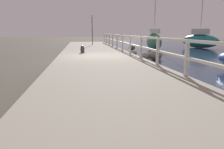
{
  "coord_description": "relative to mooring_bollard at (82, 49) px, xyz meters",
  "views": [
    {
      "loc": [
        -1.0,
        -12.3,
        1.62
      ],
      "look_at": [
        0.47,
        -2.3,
        -0.35
      ],
      "focal_mm": 35.0,
      "sensor_mm": 36.0,
      "label": 1
    }
  ],
  "objects": [
    {
      "name": "mooring_bollard",
      "position": [
        0.0,
        0.0,
        0.0
      ],
      "size": [
        0.25,
        0.25,
        0.47
      ],
      "color": "#333338",
      "rests_on": "dock_walkway"
    },
    {
      "name": "boulder_far_strip",
      "position": [
        3.57,
        -1.74,
        -0.3
      ],
      "size": [
        0.65,
        0.58,
        0.48
      ],
      "color": "gray",
      "rests_on": "ground"
    },
    {
      "name": "sailboat_teal",
      "position": [
        12.09,
        7.14,
        0.25
      ],
      "size": [
        2.91,
        4.44,
        5.16
      ],
      "rotation": [
        0.0,
        0.0,
        0.43
      ],
      "color": "#1E707A",
      "rests_on": "water_surface"
    },
    {
      "name": "boulder_near_dock",
      "position": [
        4.5,
        5.33,
        -0.32
      ],
      "size": [
        0.59,
        0.53,
        0.44
      ],
      "color": "#666056",
      "rests_on": "ground"
    },
    {
      "name": "boulder_upstream",
      "position": [
        4.2,
        -1.8,
        -0.24
      ],
      "size": [
        0.79,
        0.71,
        0.59
      ],
      "color": "slate",
      "rests_on": "ground"
    },
    {
      "name": "dock_walkway",
      "position": [
        0.85,
        -1.73,
        -0.39
      ],
      "size": [
        4.48,
        36.0,
        0.31
      ],
      "color": "gray",
      "rests_on": "ground"
    },
    {
      "name": "ground_plane",
      "position": [
        0.85,
        -1.73,
        -0.54
      ],
      "size": [
        120.0,
        120.0,
        0.0
      ],
      "primitive_type": "plane",
      "color": "#4C473D"
    },
    {
      "name": "boulder_water_edge",
      "position": [
        3.53,
        0.82,
        -0.35
      ],
      "size": [
        0.51,
        0.45,
        0.38
      ],
      "color": "gray",
      "rests_on": "ground"
    },
    {
      "name": "dock_lamp",
      "position": [
        1.14,
        8.77,
        2.17
      ],
      "size": [
        0.3,
        0.3,
        3.08
      ],
      "color": "#2D2D33",
      "rests_on": "dock_walkway"
    },
    {
      "name": "railing",
      "position": [
        2.99,
        -1.73,
        0.51
      ],
      "size": [
        0.1,
        32.5,
        1.1
      ],
      "color": "silver",
      "rests_on": "dock_walkway"
    },
    {
      "name": "sailboat_green",
      "position": [
        6.48,
        5.11,
        0.27
      ],
      "size": [
        2.47,
        5.68,
        5.47
      ],
      "rotation": [
        0.0,
        0.0,
        -0.23
      ],
      "color": "#236B42",
      "rests_on": "water_surface"
    }
  ]
}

